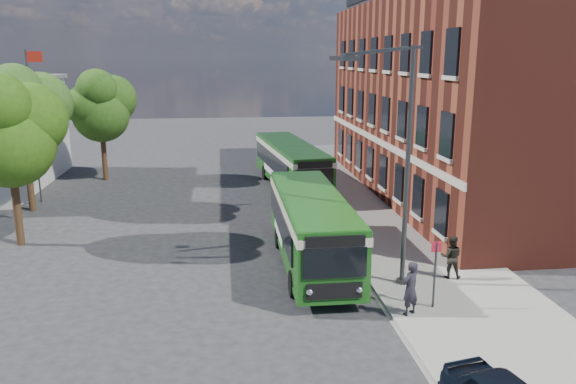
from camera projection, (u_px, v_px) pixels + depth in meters
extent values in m
plane|color=#252527|center=(263.00, 273.00, 22.93)|extent=(120.00, 120.00, 0.00)
cube|color=gray|center=(377.00, 213.00, 31.43)|extent=(6.00, 48.00, 0.15)
cube|color=beige|center=(323.00, 216.00, 31.10)|extent=(0.12, 48.00, 0.01)
cube|color=maroon|center=(473.00, 100.00, 34.70)|extent=(12.00, 26.00, 12.00)
cube|color=beige|center=(376.00, 140.00, 34.57)|extent=(0.12, 26.00, 0.35)
cylinder|color=#343638|center=(34.00, 128.00, 32.97)|extent=(0.10, 0.10, 9.00)
cube|color=#A41D12|center=(34.00, 57.00, 32.06)|extent=(0.90, 0.02, 0.60)
cylinder|color=#343638|center=(402.00, 283.00, 21.56)|extent=(0.44, 0.44, 0.30)
cylinder|color=#343638|center=(407.00, 172.00, 20.53)|extent=(0.18, 0.18, 9.00)
cube|color=#343638|center=(384.00, 51.00, 18.80)|extent=(2.58, 0.46, 0.37)
cube|color=#343638|center=(374.00, 51.00, 19.95)|extent=(2.58, 0.46, 0.37)
cube|color=#343638|center=(351.00, 59.00, 18.25)|extent=(0.55, 0.22, 0.16)
cube|color=#343638|center=(337.00, 58.00, 20.33)|extent=(0.55, 0.22, 0.16)
cylinder|color=#343638|center=(435.00, 277.00, 19.22)|extent=(0.08, 0.08, 2.50)
cube|color=red|center=(437.00, 247.00, 18.96)|extent=(0.35, 0.04, 0.35)
cube|color=#1C5817|center=(311.00, 224.00, 23.55)|extent=(2.53, 10.08, 2.45)
cube|color=#1C5817|center=(311.00, 253.00, 23.85)|extent=(2.57, 10.12, 0.14)
cube|color=black|center=(280.00, 220.00, 23.66)|extent=(0.11, 8.27, 1.10)
cube|color=black|center=(340.00, 218.00, 23.95)|extent=(0.11, 8.27, 1.10)
cube|color=beige|center=(312.00, 205.00, 23.35)|extent=(2.59, 10.14, 0.32)
cube|color=#1C5817|center=(312.00, 197.00, 23.27)|extent=(2.43, 9.98, 0.12)
cube|color=black|center=(335.00, 263.00, 18.62)|extent=(2.15, 0.09, 1.05)
cube|color=black|center=(336.00, 242.00, 18.43)|extent=(2.00, 0.09, 0.38)
cube|color=black|center=(335.00, 291.00, 18.84)|extent=(1.90, 0.09, 0.55)
sphere|color=silver|center=(309.00, 292.00, 18.77)|extent=(0.26, 0.26, 0.26)
sphere|color=silver|center=(359.00, 290.00, 18.96)|extent=(0.26, 0.26, 0.26)
cube|color=black|center=(296.00, 191.00, 28.38)|extent=(2.00, 0.09, 0.90)
cube|color=white|center=(279.00, 232.00, 24.51)|extent=(0.05, 3.20, 0.45)
cylinder|color=black|center=(293.00, 284.00, 20.59)|extent=(0.28, 1.00, 1.00)
cylinder|color=black|center=(356.00, 281.00, 20.86)|extent=(0.28, 1.00, 1.00)
cylinder|color=black|center=(279.00, 237.00, 25.87)|extent=(0.28, 1.00, 1.00)
cylinder|color=black|center=(328.00, 235.00, 26.13)|extent=(0.28, 1.00, 1.00)
cube|color=#175114|center=(291.00, 162.00, 37.26)|extent=(3.77, 12.03, 2.45)
cube|color=#175114|center=(291.00, 181.00, 37.57)|extent=(3.82, 12.08, 0.14)
cube|color=black|center=(271.00, 160.00, 37.24)|extent=(1.17, 9.98, 1.10)
cube|color=black|center=(308.00, 159.00, 37.80)|extent=(1.17, 9.98, 1.10)
cube|color=beige|center=(291.00, 150.00, 37.07)|extent=(3.84, 12.10, 0.32)
cube|color=#175114|center=(291.00, 144.00, 36.99)|extent=(3.66, 11.92, 0.12)
cube|color=black|center=(315.00, 178.00, 31.59)|extent=(2.15, 0.31, 1.05)
cube|color=black|center=(315.00, 165.00, 31.41)|extent=(2.00, 0.30, 0.38)
cube|color=black|center=(315.00, 195.00, 31.82)|extent=(1.90, 0.29, 0.55)
sphere|color=silver|center=(300.00, 196.00, 31.65)|extent=(0.26, 0.26, 0.26)
sphere|color=silver|center=(329.00, 194.00, 32.03)|extent=(0.26, 0.26, 0.26)
cube|color=black|center=(273.00, 145.00, 42.84)|extent=(2.00, 0.30, 0.90)
cube|color=white|center=(269.00, 169.00, 38.08)|extent=(0.39, 3.19, 0.45)
cylinder|color=black|center=(288.00, 196.00, 33.41)|extent=(0.39, 1.02, 1.00)
cylinder|color=black|center=(325.00, 194.00, 33.93)|extent=(0.39, 1.02, 1.00)
cylinder|color=black|center=(265.00, 172.00, 40.26)|extent=(0.39, 1.02, 1.00)
cylinder|color=black|center=(297.00, 171.00, 40.77)|extent=(0.39, 1.02, 1.00)
imported|color=black|center=(410.00, 288.00, 18.73)|extent=(0.81, 0.73, 1.87)
imported|color=black|center=(451.00, 257.00, 21.89)|extent=(0.99, 0.88, 1.71)
cylinder|color=#3A2515|center=(17.00, 210.00, 26.01)|extent=(0.36, 0.36, 3.40)
sphere|color=#2A4F10|center=(9.00, 143.00, 25.28)|extent=(4.02, 4.02, 4.02)
sphere|color=#2A4F10|center=(29.00, 119.00, 25.73)|extent=(3.40, 3.40, 3.40)
cylinder|color=#3A2515|center=(30.00, 180.00, 31.80)|extent=(0.36, 0.36, 3.54)
sphere|color=#2E501B|center=(23.00, 124.00, 31.04)|extent=(4.18, 4.18, 4.18)
sphere|color=#2E501B|center=(40.00, 104.00, 31.51)|extent=(3.54, 3.54, 3.54)
sphere|color=#2E501B|center=(5.00, 113.00, 30.26)|extent=(3.22, 3.22, 3.22)
sphere|color=#2E501B|center=(14.00, 91.00, 29.83)|extent=(2.89, 2.89, 2.89)
cylinder|color=#3A2515|center=(104.00, 157.00, 39.86)|extent=(0.36, 0.36, 3.34)
sphere|color=#264814|center=(101.00, 114.00, 39.15)|extent=(3.95, 3.95, 3.95)
sphere|color=#264814|center=(113.00, 99.00, 39.59)|extent=(3.34, 3.34, 3.34)
sphere|color=#264814|center=(88.00, 106.00, 38.41)|extent=(3.04, 3.04, 3.04)
sphere|color=#264814|center=(97.00, 89.00, 38.00)|extent=(2.73, 2.73, 2.73)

